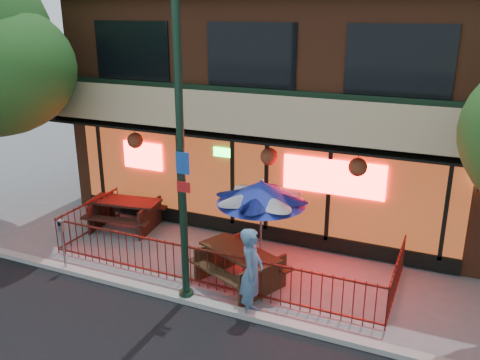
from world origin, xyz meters
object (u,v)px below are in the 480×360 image
object	(u,v)px
picnic_table_right	(240,262)
pedestrian	(252,273)
patio_umbrella	(261,192)
parking_meter_near	(62,237)
street_light	(181,163)
picnic_table_left	(125,210)

from	to	relation	value
picnic_table_right	pedestrian	bearing A→B (deg)	-55.01
patio_umbrella	pedestrian	world-z (taller)	patio_umbrella
picnic_table_right	parking_meter_near	size ratio (longest dim) A/B	1.82
street_light	picnic_table_right	size ratio (longest dim) A/B	2.87
street_light	parking_meter_near	distance (m)	4.03
picnic_table_left	picnic_table_right	size ratio (longest dim) A/B	0.92
street_light	picnic_table_right	bearing A→B (deg)	54.13
street_light	picnic_table_right	xyz separation A→B (m)	(0.80, 1.10, -2.59)
picnic_table_right	patio_umbrella	xyz separation A→B (m)	(0.22, 0.74, 1.50)
street_light	parking_meter_near	xyz separation A→B (m)	(-3.35, -0.08, -2.24)
picnic_table_left	parking_meter_near	size ratio (longest dim) A/B	1.67
parking_meter_near	street_light	bearing A→B (deg)	1.32
picnic_table_right	pedestrian	distance (m)	1.35
picnic_table_left	patio_umbrella	world-z (taller)	patio_umbrella
picnic_table_right	patio_umbrella	distance (m)	1.68
pedestrian	picnic_table_left	bearing A→B (deg)	51.30
patio_umbrella	parking_meter_near	size ratio (longest dim) A/B	1.80
street_light	picnic_table_left	world-z (taller)	street_light
pedestrian	parking_meter_near	size ratio (longest dim) A/B	1.46
picnic_table_left	picnic_table_right	bearing A→B (deg)	-19.77
patio_umbrella	parking_meter_near	bearing A→B (deg)	-156.25
patio_umbrella	parking_meter_near	world-z (taller)	patio_umbrella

